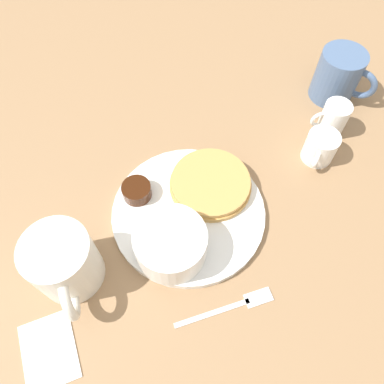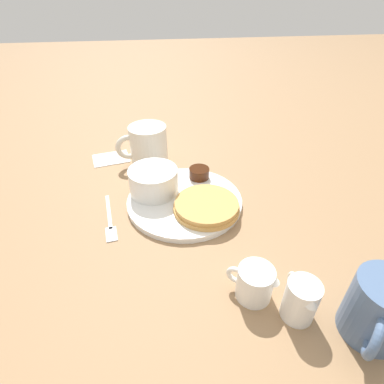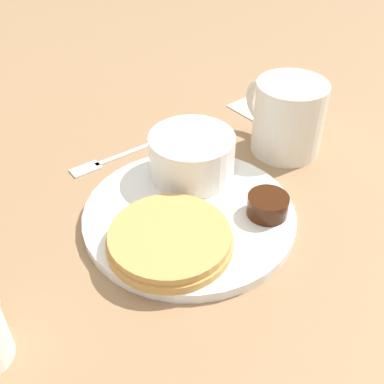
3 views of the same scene
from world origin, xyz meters
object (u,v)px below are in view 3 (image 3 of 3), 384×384
plate (189,215)px  coffee_mug (287,117)px  bowl (192,154)px  fork (109,159)px

plate → coffee_mug: (-0.07, 0.18, 0.04)m
plate → bowl: bowl is taller
plate → bowl: (-0.06, 0.03, 0.04)m
coffee_mug → fork: (-0.08, -0.22, -0.05)m
bowl → coffee_mug: bearing=93.6°
plate → bowl: size_ratio=2.32×
bowl → coffee_mug: coffee_mug is taller
coffee_mug → fork: 0.24m
bowl → plate: bearing=-29.5°
plate → bowl: 0.08m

